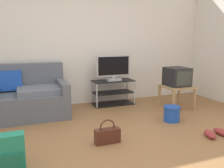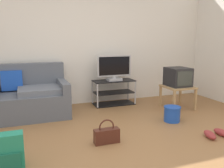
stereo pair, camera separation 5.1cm
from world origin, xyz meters
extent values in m
cube|color=olive|center=(0.00, 0.00, -0.01)|extent=(9.00, 9.80, 0.02)
cube|color=silver|center=(0.00, 2.45, 1.35)|extent=(9.00, 0.10, 2.70)
cube|color=#565B66|center=(-1.29, 1.87, 0.21)|extent=(2.00, 0.92, 0.43)
cube|color=#565B66|center=(-1.29, 2.23, 0.67)|extent=(2.00, 0.20, 0.49)
cube|color=#565B66|center=(-0.36, 1.87, 0.52)|extent=(0.14, 0.92, 0.19)
cube|color=slate|center=(-0.74, 1.81, 0.48)|extent=(0.80, 0.65, 0.10)
cube|color=blue|center=(-1.24, 2.11, 0.63)|extent=(0.36, 0.15, 0.37)
cube|color=black|center=(0.73, 2.09, 0.51)|extent=(0.86, 0.40, 0.02)
cube|color=black|center=(0.73, 2.09, 0.26)|extent=(0.82, 0.38, 0.02)
cube|color=black|center=(0.73, 2.09, 0.01)|extent=(0.86, 0.40, 0.02)
cylinder|color=#B7B7BC|center=(0.32, 1.91, 0.26)|extent=(0.03, 0.03, 0.51)
cylinder|color=#B7B7BC|center=(1.14, 1.91, 0.26)|extent=(0.03, 0.03, 0.51)
cylinder|color=#B7B7BC|center=(0.32, 2.28, 0.26)|extent=(0.03, 0.03, 0.51)
cylinder|color=#B7B7BC|center=(1.14, 2.28, 0.26)|extent=(0.03, 0.03, 0.51)
cube|color=#B2B2B7|center=(0.73, 2.07, 0.54)|extent=(0.29, 0.22, 0.05)
cube|color=#B2B2B7|center=(0.73, 2.07, 0.58)|extent=(0.05, 0.04, 0.04)
cube|color=#B2B2B7|center=(0.73, 2.07, 0.82)|extent=(0.73, 0.04, 0.44)
cube|color=black|center=(0.73, 2.05, 0.82)|extent=(0.67, 0.01, 0.38)
cube|color=tan|center=(1.83, 1.40, 0.43)|extent=(0.54, 0.54, 0.03)
cube|color=tan|center=(1.59, 1.15, 0.21)|extent=(0.04, 0.04, 0.42)
cube|color=tan|center=(2.07, 1.15, 0.21)|extent=(0.04, 0.04, 0.42)
cube|color=tan|center=(1.59, 1.64, 0.21)|extent=(0.04, 0.04, 0.42)
cube|color=tan|center=(2.07, 1.64, 0.21)|extent=(0.04, 0.04, 0.42)
cube|color=#232326|center=(1.83, 1.42, 0.63)|extent=(0.41, 0.44, 0.36)
cube|color=#333833|center=(1.83, 1.20, 0.63)|extent=(0.34, 0.01, 0.28)
cube|color=#238466|center=(-1.22, 0.07, 0.20)|extent=(0.29, 0.16, 0.40)
cube|color=#1A634C|center=(-1.22, -0.03, 0.13)|extent=(0.22, 0.04, 0.17)
cylinder|color=#1A634C|center=(-1.30, 0.17, 0.22)|extent=(0.04, 0.04, 0.32)
cylinder|color=#1A634C|center=(-1.14, 0.17, 0.22)|extent=(0.04, 0.04, 0.32)
cube|color=#4C2319|center=(-0.04, 0.32, 0.10)|extent=(0.34, 0.12, 0.20)
torus|color=#4C2319|center=(-0.04, 0.32, 0.23)|extent=(0.21, 0.02, 0.21)
cylinder|color=blue|center=(1.27, 0.75, 0.13)|extent=(0.27, 0.27, 0.26)
cylinder|color=blue|center=(1.27, 0.75, 0.25)|extent=(0.28, 0.28, 0.02)
ellipsoid|color=#993333|center=(1.38, -0.02, 0.04)|extent=(0.20, 0.30, 0.09)
ellipsoid|color=#993333|center=(1.60, -0.02, 0.04)|extent=(0.14, 0.29, 0.09)
camera|label=1|loc=(-1.07, -2.53, 1.38)|focal=38.69mm
camera|label=2|loc=(-1.02, -2.55, 1.38)|focal=38.69mm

